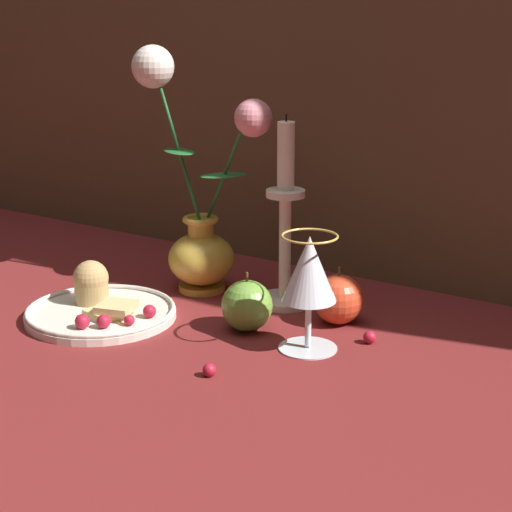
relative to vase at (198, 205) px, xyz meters
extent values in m
plane|color=maroon|center=(0.08, -0.12, -0.13)|extent=(2.40, 2.40, 0.00)
cylinder|color=gold|center=(0.01, 0.00, -0.13)|extent=(0.07, 0.07, 0.01)
ellipsoid|color=gold|center=(0.01, 0.00, -0.08)|extent=(0.10, 0.10, 0.08)
cylinder|color=gold|center=(0.01, 0.00, -0.04)|extent=(0.04, 0.04, 0.03)
torus|color=gold|center=(0.01, 0.00, -0.02)|extent=(0.05, 0.05, 0.01)
cylinder|color=#23662D|center=(-0.03, 0.00, 0.09)|extent=(0.08, 0.01, 0.22)
ellipsoid|color=#23662D|center=(-0.03, 0.00, 0.08)|extent=(0.08, 0.07, 0.00)
sphere|color=silver|center=(-0.07, 0.00, 0.20)|extent=(0.06, 0.06, 0.06)
cylinder|color=#23662D|center=(0.05, 0.01, 0.06)|extent=(0.09, 0.02, 0.16)
ellipsoid|color=#23662D|center=(0.04, 0.01, 0.05)|extent=(0.07, 0.08, 0.00)
sphere|color=pink|center=(0.09, 0.02, 0.13)|extent=(0.05, 0.05, 0.05)
cylinder|color=silver|center=(-0.04, -0.18, -0.13)|extent=(0.21, 0.21, 0.01)
torus|color=silver|center=(-0.04, -0.18, -0.12)|extent=(0.21, 0.21, 0.01)
cylinder|color=tan|center=(-0.07, -0.15, -0.10)|extent=(0.05, 0.05, 0.04)
sphere|color=tan|center=(-0.07, -0.15, -0.08)|extent=(0.05, 0.05, 0.05)
cube|color=#DBBC7A|center=(-0.02, -0.19, -0.12)|extent=(0.05, 0.05, 0.01)
cube|color=#DBBC7A|center=(0.00, -0.18, -0.11)|extent=(0.06, 0.06, 0.01)
sphere|color=#AD192D|center=(-0.01, -0.24, -0.11)|extent=(0.02, 0.02, 0.02)
sphere|color=#AD192D|center=(0.01, -0.22, -0.11)|extent=(0.02, 0.02, 0.02)
sphere|color=#AD192D|center=(0.03, -0.19, -0.11)|extent=(0.01, 0.01, 0.01)
sphere|color=#AD192D|center=(0.03, -0.16, -0.11)|extent=(0.02, 0.02, 0.02)
cylinder|color=silver|center=(0.26, -0.11, -0.13)|extent=(0.07, 0.07, 0.00)
cylinder|color=silver|center=(0.26, -0.11, -0.10)|extent=(0.01, 0.01, 0.06)
cone|color=silver|center=(0.26, -0.11, -0.02)|extent=(0.07, 0.07, 0.08)
cone|color=#E5CC66|center=(0.26, -0.11, -0.04)|extent=(0.06, 0.06, 0.06)
torus|color=gold|center=(0.26, -0.11, 0.02)|extent=(0.07, 0.07, 0.00)
cylinder|color=silver|center=(0.14, 0.01, -0.13)|extent=(0.08, 0.08, 0.01)
cylinder|color=silver|center=(0.14, 0.01, -0.05)|extent=(0.02, 0.02, 0.15)
cylinder|color=silver|center=(0.14, 0.01, 0.03)|extent=(0.05, 0.05, 0.01)
cylinder|color=silver|center=(0.14, 0.01, 0.09)|extent=(0.02, 0.02, 0.09)
cylinder|color=black|center=(0.14, 0.01, 0.14)|extent=(0.00, 0.00, 0.01)
sphere|color=#D14223|center=(0.24, -0.01, -0.10)|extent=(0.07, 0.07, 0.07)
cylinder|color=#4C3319|center=(0.24, -0.01, -0.06)|extent=(0.00, 0.00, 0.01)
sphere|color=#669938|center=(0.15, -0.10, -0.10)|extent=(0.07, 0.07, 0.07)
cylinder|color=#4C3319|center=(0.15, -0.10, -0.06)|extent=(0.00, 0.00, 0.01)
sphere|color=#AD192D|center=(0.31, -0.05, -0.12)|extent=(0.02, 0.02, 0.02)
sphere|color=#AD192D|center=(0.20, -0.25, -0.12)|extent=(0.02, 0.02, 0.02)
camera|label=1|loc=(0.75, -0.98, 0.29)|focal=60.00mm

